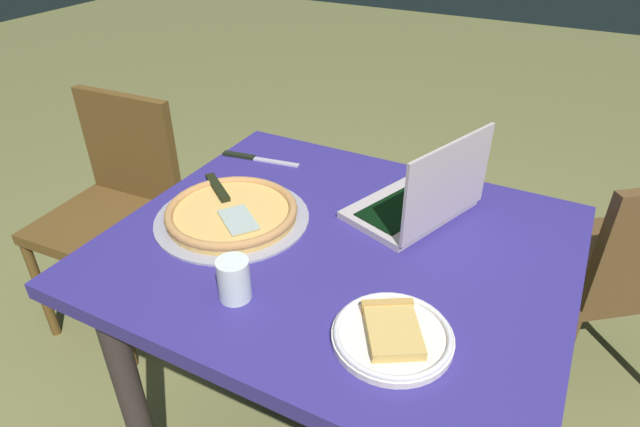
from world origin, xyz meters
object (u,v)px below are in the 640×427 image
Objects in this scene: pizza_plate at (392,334)px; chair_near at (116,201)px; laptop at (422,199)px; table_knife at (253,158)px; pizza_tray at (232,213)px; dining_table at (339,278)px; drink_cup at (234,279)px; chair_far at (619,265)px.

pizza_plate is 1.32m from chair_near.
laptop is 0.44m from pizza_plate.
pizza_plate is at bearing -78.25° from laptop.
laptop is at bearing -7.48° from table_knife.
chair_near reaches higher than pizza_tray.
pizza_tray is (-0.28, -0.04, 0.13)m from dining_table.
drink_cup is 0.11× the size of chair_far.
chair_far is (0.52, 0.46, -0.34)m from laptop.
chair_far is (0.93, 0.69, -0.31)m from pizza_tray.
pizza_tray is 0.30m from drink_cup.
table_knife is 0.64m from chair_near.
chair_near is (-0.89, 0.47, -0.32)m from drink_cup.
laptop is 0.77m from chair_far.
table_knife is (-0.42, 0.27, 0.12)m from dining_table.
drink_cup is at bearing -27.86° from chair_near.
drink_cup is at bearing -129.19° from chair_far.
chair_far reaches higher than pizza_plate.
drink_cup is at bearing -53.22° from pizza_tray.
dining_table is 0.94m from chair_far.
pizza_plate is 0.26× the size of chair_near.
laptop is (0.13, 0.19, 0.16)m from dining_table.
pizza_plate is 0.54m from pizza_tray.
dining_table is 0.51m from table_knife.
table_knife is 0.63m from drink_cup.
pizza_tray is 0.44× the size of chair_near.
drink_cup is (0.32, -0.54, 0.04)m from table_knife.
laptop reaches higher than chair_far.
laptop is at bearing 101.75° from pizza_plate.
table_knife is 2.69× the size of drink_cup.
table_knife reaches higher than dining_table.
pizza_tray is at bearing -151.02° from laptop.
chair_near is 1.71m from chair_far.
laptop is at bearing 28.98° from pizza_tray.
pizza_tray is at bearing -65.22° from table_knife.
laptop reaches higher than table_knife.
dining_table is at bearing -32.22° from table_knife.
chair_far is at bearing 15.65° from chair_near.
dining_table is 2.73× the size of pizza_tray.
pizza_tray is at bearing -18.14° from chair_near.
pizza_plate is at bearing -46.65° from dining_table.
laptop reaches higher than pizza_plate.
laptop is 1.62× the size of pizza_plate.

